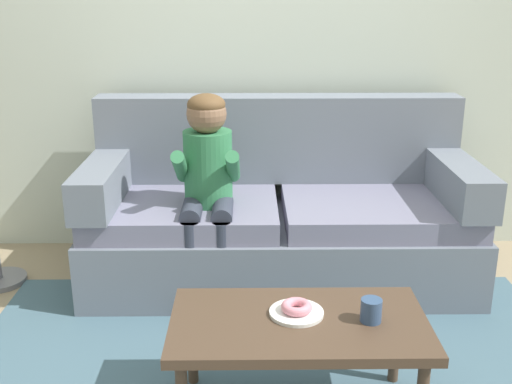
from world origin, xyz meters
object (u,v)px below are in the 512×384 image
couch (279,218)px  mug (371,310)px  donut (297,307)px  person_child (207,177)px  coffee_table (299,331)px

couch → mug: bearing=-77.6°
donut → mug: bearing=-11.2°
person_child → mug: (0.67, -1.06, -0.20)m
person_child → mug: size_ratio=12.24×
couch → coffee_table: couch is taller
couch → coffee_table: size_ratio=2.20×
coffee_table → person_child: (-0.41, 1.05, 0.29)m
donut → coffee_table: bearing=-80.9°
coffee_table → donut: 0.09m
couch → person_child: (-0.39, -0.21, 0.31)m
coffee_table → donut: (-0.01, 0.04, 0.08)m
couch → person_child: size_ratio=1.95×
person_child → mug: person_child is taller
person_child → mug: 1.28m
person_child → donut: size_ratio=9.18×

